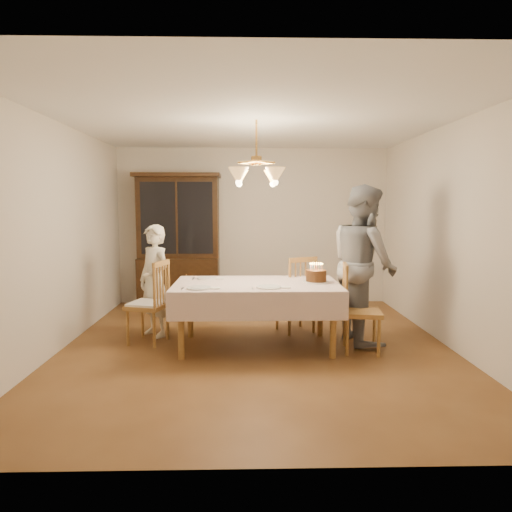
{
  "coord_description": "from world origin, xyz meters",
  "views": [
    {
      "loc": [
        -0.13,
        -5.2,
        1.65
      ],
      "look_at": [
        0.0,
        0.2,
        1.05
      ],
      "focal_mm": 32.0,
      "sensor_mm": 36.0,
      "label": 1
    }
  ],
  "objects_px": {
    "elderly_woman": "(155,281)",
    "birthday_cake": "(316,276)",
    "china_hutch": "(179,243)",
    "chair_far_side": "(296,298)",
    "dining_table": "(256,289)"
  },
  "relations": [
    {
      "from": "elderly_woman",
      "to": "birthday_cake",
      "type": "xyz_separation_m",
      "value": [
        1.97,
        -0.46,
        0.12
      ]
    },
    {
      "from": "elderly_woman",
      "to": "birthday_cake",
      "type": "bearing_deg",
      "value": 31.53
    },
    {
      "from": "china_hutch",
      "to": "elderly_woman",
      "type": "distance_m",
      "value": 1.79
    },
    {
      "from": "chair_far_side",
      "to": "birthday_cake",
      "type": "xyz_separation_m",
      "value": [
        0.16,
        -0.62,
        0.39
      ]
    },
    {
      "from": "birthday_cake",
      "to": "elderly_woman",
      "type": "bearing_deg",
      "value": 166.77
    },
    {
      "from": "dining_table",
      "to": "birthday_cake",
      "type": "xyz_separation_m",
      "value": [
        0.7,
        0.03,
        0.15
      ]
    },
    {
      "from": "dining_table",
      "to": "chair_far_side",
      "type": "xyz_separation_m",
      "value": [
        0.53,
        0.64,
        -0.24
      ]
    },
    {
      "from": "china_hutch",
      "to": "elderly_woman",
      "type": "xyz_separation_m",
      "value": [
        -0.06,
        -1.76,
        -0.33
      ]
    },
    {
      "from": "china_hutch",
      "to": "dining_table",
      "type": "bearing_deg",
      "value": -61.66
    },
    {
      "from": "dining_table",
      "to": "chair_far_side",
      "type": "height_order",
      "value": "chair_far_side"
    },
    {
      "from": "china_hutch",
      "to": "chair_far_side",
      "type": "height_order",
      "value": "china_hutch"
    },
    {
      "from": "birthday_cake",
      "to": "china_hutch",
      "type": "bearing_deg",
      "value": 130.68
    },
    {
      "from": "dining_table",
      "to": "china_hutch",
      "type": "xyz_separation_m",
      "value": [
        -1.22,
        2.25,
        0.36
      ]
    },
    {
      "from": "chair_far_side",
      "to": "elderly_woman",
      "type": "distance_m",
      "value": 1.83
    },
    {
      "from": "elderly_woman",
      "to": "china_hutch",
      "type": "bearing_deg",
      "value": 132.9
    }
  ]
}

